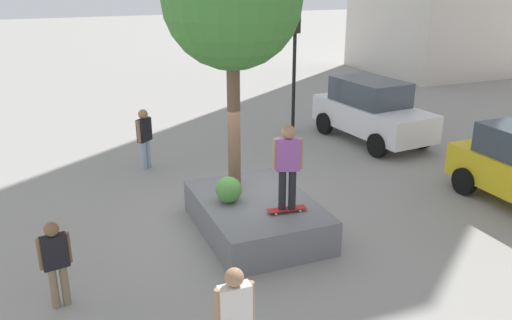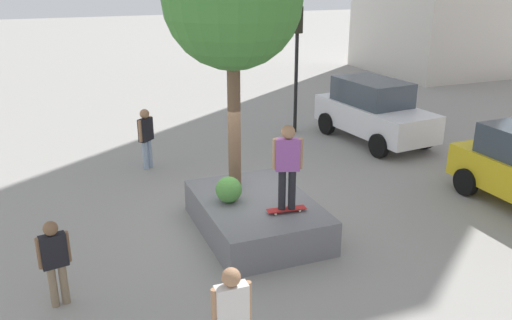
{
  "view_description": "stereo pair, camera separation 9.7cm",
  "coord_description": "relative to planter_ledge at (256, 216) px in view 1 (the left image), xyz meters",
  "views": [
    {
      "loc": [
        10.02,
        -3.93,
        5.3
      ],
      "look_at": [
        0.52,
        -0.05,
        1.64
      ],
      "focal_mm": 37.14,
      "sensor_mm": 36.0,
      "label": 1
    },
    {
      "loc": [
        10.06,
        -3.84,
        5.3
      ],
      "look_at": [
        0.52,
        -0.05,
        1.64
      ],
      "focal_mm": 37.14,
      "sensor_mm": 36.0,
      "label": 2
    }
  ],
  "objects": [
    {
      "name": "skateboard",
      "position": [
        0.78,
        0.35,
        0.42
      ],
      "size": [
        0.29,
        0.82,
        0.07
      ],
      "color": "#A51E1E",
      "rests_on": "planter_ledge"
    },
    {
      "name": "skateboarder",
      "position": [
        0.78,
        0.35,
        1.45
      ],
      "size": [
        0.34,
        0.56,
        1.74
      ],
      "color": "black",
      "rests_on": "skateboard"
    },
    {
      "name": "passerby_with_bag",
      "position": [
        3.86,
        -1.88,
        0.6
      ],
      "size": [
        0.26,
        0.57,
        1.67
      ],
      "color": "navy",
      "rests_on": "ground"
    },
    {
      "name": "traffic_light_median",
      "position": [
        -6.5,
        4.05,
        2.53
      ],
      "size": [
        0.34,
        0.37,
        4.23
      ],
      "color": "black",
      "rests_on": "ground"
    },
    {
      "name": "police_car",
      "position": [
        -4.65,
        5.98,
        0.65
      ],
      "size": [
        4.47,
        2.36,
        2.01
      ],
      "color": "white",
      "rests_on": "ground"
    },
    {
      "name": "pedestrian_crossing",
      "position": [
        1.26,
        -4.04,
        0.52
      ],
      "size": [
        0.24,
        0.52,
        1.54
      ],
      "color": "#847056",
      "rests_on": "ground"
    },
    {
      "name": "ground_plane",
      "position": [
        -0.52,
        0.05,
        -0.37
      ],
      "size": [
        120.0,
        120.0,
        0.0
      ],
      "primitive_type": "plane",
      "color": "gray"
    },
    {
      "name": "bystander_watching",
      "position": [
        -4.78,
        -1.42,
        0.63
      ],
      "size": [
        0.46,
        0.47,
        1.73
      ],
      "color": "#8C9EB7",
      "rests_on": "ground"
    },
    {
      "name": "plaza_tree",
      "position": [
        -0.84,
        -0.17,
        4.39
      ],
      "size": [
        2.84,
        2.84,
        5.47
      ],
      "color": "brown",
      "rests_on": "planter_ledge"
    },
    {
      "name": "planter_ledge",
      "position": [
        0.0,
        0.0,
        0.0
      ],
      "size": [
        3.26,
        2.28,
        0.74
      ],
      "primitive_type": "cube",
      "color": "slate",
      "rests_on": "ground"
    },
    {
      "name": "boxwood_shrub",
      "position": [
        -0.13,
        -0.56,
        0.64
      ],
      "size": [
        0.55,
        0.55,
        0.55
      ],
      "primitive_type": "sphere",
      "color": "#4C8C3D",
      "rests_on": "planter_ledge"
    }
  ]
}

